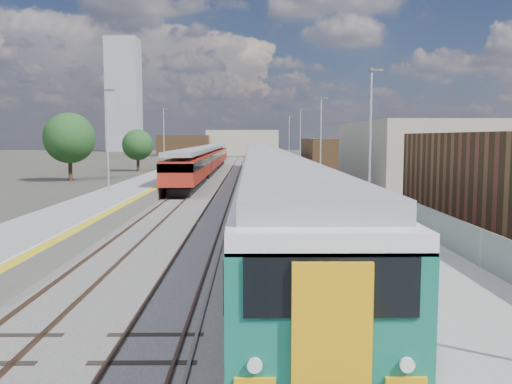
{
  "coord_description": "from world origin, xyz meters",
  "views": [
    {
      "loc": [
        0.39,
        -6.21,
        4.97
      ],
      "look_at": [
        0.65,
        21.28,
        2.2
      ],
      "focal_mm": 38.0,
      "sensor_mm": 36.0,
      "label": 1
    }
  ],
  "objects": [
    {
      "name": "tree_b",
      "position": [
        -20.19,
        55.54,
        4.9
      ],
      "size": [
        5.75,
        5.75,
        7.79
      ],
      "color": "#382619",
      "rests_on": "ground"
    },
    {
      "name": "ballast_bed",
      "position": [
        -2.25,
        52.5,
        0.03
      ],
      "size": [
        10.5,
        155.0,
        0.06
      ],
      "primitive_type": "cube",
      "color": "#565451",
      "rests_on": "ground"
    },
    {
      "name": "tracks",
      "position": [
        -1.65,
        54.18,
        0.11
      ],
      "size": [
        8.96,
        160.0,
        0.17
      ],
      "color": "#4C3323",
      "rests_on": "ground"
    },
    {
      "name": "platform_right",
      "position": [
        5.28,
        52.49,
        0.54
      ],
      "size": [
        4.7,
        155.0,
        8.52
      ],
      "color": "slate",
      "rests_on": "ground"
    },
    {
      "name": "platform_left",
      "position": [
        -9.05,
        52.49,
        0.52
      ],
      "size": [
        4.3,
        155.0,
        8.52
      ],
      "color": "slate",
      "rests_on": "ground"
    },
    {
      "name": "ground",
      "position": [
        0.0,
        50.0,
        0.0
      ],
      "size": [
        320.0,
        320.0,
        0.0
      ],
      "primitive_type": "plane",
      "color": "#47443A",
      "rests_on": "ground"
    },
    {
      "name": "buildings",
      "position": [
        -18.12,
        138.6,
        10.7
      ],
      "size": [
        72.0,
        185.5,
        40.0
      ],
      "color": "brown",
      "rests_on": "ground"
    },
    {
      "name": "tree_d",
      "position": [
        24.14,
        58.62,
        4.46
      ],
      "size": [
        5.22,
        5.22,
        7.08
      ],
      "color": "#382619",
      "rests_on": "ground"
    },
    {
      "name": "green_train",
      "position": [
        1.5,
        43.55,
        2.37
      ],
      "size": [
        3.06,
        84.97,
        3.36
      ],
      "color": "black",
      "rests_on": "ground"
    },
    {
      "name": "tree_c",
      "position": [
        -16.32,
        74.05,
        3.88
      ],
      "size": [
        4.55,
        4.55,
        6.17
      ],
      "color": "#382619",
      "rests_on": "ground"
    },
    {
      "name": "red_train",
      "position": [
        -5.5,
        65.22,
        2.16
      ],
      "size": [
        2.9,
        58.76,
        3.66
      ],
      "color": "black",
      "rests_on": "ground"
    }
  ]
}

